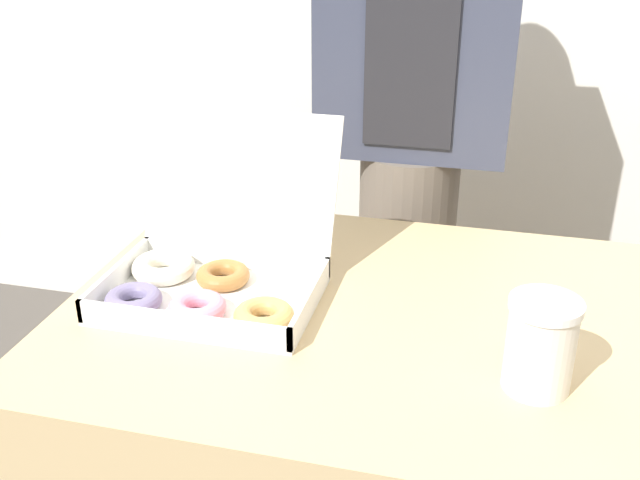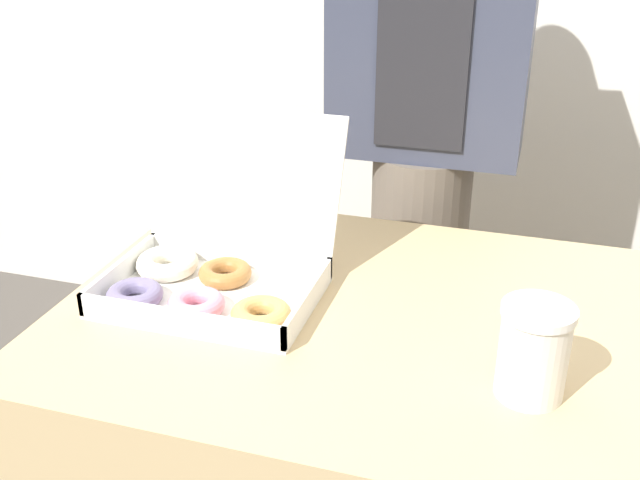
% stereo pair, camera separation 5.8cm
% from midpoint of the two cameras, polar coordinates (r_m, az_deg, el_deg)
% --- Properties ---
extents(donut_box, '(0.36, 0.35, 0.27)m').
position_cam_midpoint_polar(donut_box, '(1.28, -7.10, -2.10)').
color(donut_box, white).
rests_on(donut_box, table).
extents(coffee_cup, '(0.10, 0.10, 0.14)m').
position_cam_midpoint_polar(coffee_cup, '(1.05, 17.51, -8.09)').
color(coffee_cup, silver).
rests_on(coffee_cup, table).
extents(person_customer, '(0.42, 0.23, 1.57)m').
position_cam_midpoint_polar(person_customer, '(1.71, 8.92, 6.86)').
color(person_customer, '#665B51').
rests_on(person_customer, ground_plane).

